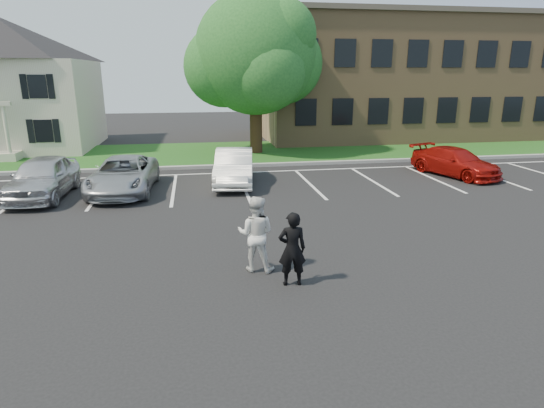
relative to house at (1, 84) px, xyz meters
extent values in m
plane|color=black|center=(13.00, -19.97, -3.83)|extent=(90.00, 90.00, 0.00)
cube|color=gray|center=(13.00, -7.97, -3.75)|extent=(40.00, 0.30, 0.15)
cube|color=#144C0F|center=(13.00, -3.97, -3.79)|extent=(44.00, 8.00, 0.08)
cube|color=silver|center=(4.60, -11.97, -3.82)|extent=(0.12, 5.20, 0.01)
cube|color=silver|center=(7.40, -11.97, -3.82)|extent=(0.12, 5.20, 0.01)
cube|color=silver|center=(10.20, -11.97, -3.82)|extent=(0.12, 5.20, 0.01)
cube|color=silver|center=(13.00, -11.97, -3.82)|extent=(0.12, 5.20, 0.01)
cube|color=silver|center=(15.80, -11.97, -3.82)|extent=(0.12, 5.20, 0.01)
cube|color=silver|center=(18.60, -11.97, -3.82)|extent=(0.12, 5.20, 0.01)
cube|color=silver|center=(21.40, -11.97, -3.82)|extent=(0.12, 5.20, 0.01)
cube|color=silver|center=(24.20, -11.97, -3.82)|extent=(0.12, 5.20, 0.01)
cube|color=silver|center=(14.40, -9.27, -3.82)|extent=(34.00, 0.12, 0.01)
cube|color=beige|center=(0.00, 0.03, -1.23)|extent=(10.00, 8.00, 5.20)
cylinder|color=beige|center=(1.70, -4.87, -2.48)|extent=(0.18, 0.18, 2.70)
cube|color=#95744C|center=(27.00, 2.03, 0.17)|extent=(22.00, 10.00, 8.00)
cube|color=#4F473D|center=(27.00, 2.03, 4.32)|extent=(22.40, 10.40, 0.30)
cube|color=black|center=(17.80, -3.00, -1.63)|extent=(1.30, 0.06, 1.60)
cube|color=black|center=(17.80, -3.00, 1.77)|extent=(1.30, 0.06, 1.60)
cube|color=black|center=(20.10, -3.00, -1.63)|extent=(1.30, 0.06, 1.60)
cube|color=black|center=(20.10, -3.00, 1.77)|extent=(1.30, 0.06, 1.60)
cube|color=black|center=(22.40, -3.00, -1.63)|extent=(1.30, 0.06, 1.60)
cube|color=black|center=(22.40, -3.00, 1.77)|extent=(1.30, 0.06, 1.60)
cube|color=black|center=(24.70, -3.00, -1.63)|extent=(1.30, 0.06, 1.60)
cube|color=black|center=(24.70, -3.00, 1.77)|extent=(1.30, 0.06, 1.60)
cube|color=black|center=(27.00, -3.00, -1.63)|extent=(1.30, 0.06, 1.60)
cube|color=black|center=(27.00, -3.00, 1.77)|extent=(1.30, 0.06, 1.60)
cube|color=black|center=(29.30, -3.00, -1.63)|extent=(1.30, 0.06, 1.60)
cube|color=black|center=(29.30, -3.00, 1.77)|extent=(1.30, 0.06, 1.60)
cube|color=black|center=(31.60, -3.00, -1.63)|extent=(1.30, 0.06, 1.60)
cube|color=black|center=(31.60, -3.00, 1.77)|extent=(1.30, 0.06, 1.60)
cube|color=black|center=(33.90, -3.00, -1.63)|extent=(1.30, 0.06, 1.60)
cylinder|color=black|center=(14.60, -4.25, -2.23)|extent=(0.70, 0.70, 3.20)
sphere|color=#1D511E|center=(14.60, -4.25, 1.67)|extent=(6.60, 6.60, 6.60)
sphere|color=#1D511E|center=(16.20, -3.55, 1.17)|extent=(4.60, 4.60, 4.60)
sphere|color=#1D511E|center=(12.90, -3.85, 0.97)|extent=(4.40, 4.40, 4.40)
sphere|color=#1D511E|center=(15.00, -5.75, 0.77)|extent=(4.00, 4.00, 4.00)
sphere|color=#1D511E|center=(14.00, -2.65, 1.97)|extent=(4.20, 4.20, 4.20)
sphere|color=#1D511E|center=(15.80, -5.15, 2.57)|extent=(3.80, 3.80, 3.80)
imported|color=black|center=(13.08, -21.07, -3.00)|extent=(0.63, 0.43, 1.67)
imported|color=silver|center=(12.41, -20.18, -2.93)|extent=(1.06, 0.94, 1.80)
imported|color=silver|center=(5.48, -12.35, -3.06)|extent=(1.97, 4.55, 1.53)
imported|color=#ABAEB3|center=(8.32, -12.05, -3.15)|extent=(2.50, 4.98, 1.35)
imported|color=white|center=(12.69, -11.43, -3.11)|extent=(2.04, 4.51, 1.43)
imported|color=#970F0A|center=(22.66, -11.51, -3.21)|extent=(3.08, 4.62, 1.24)
camera|label=1|loc=(11.11, -30.02, 0.67)|focal=30.00mm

